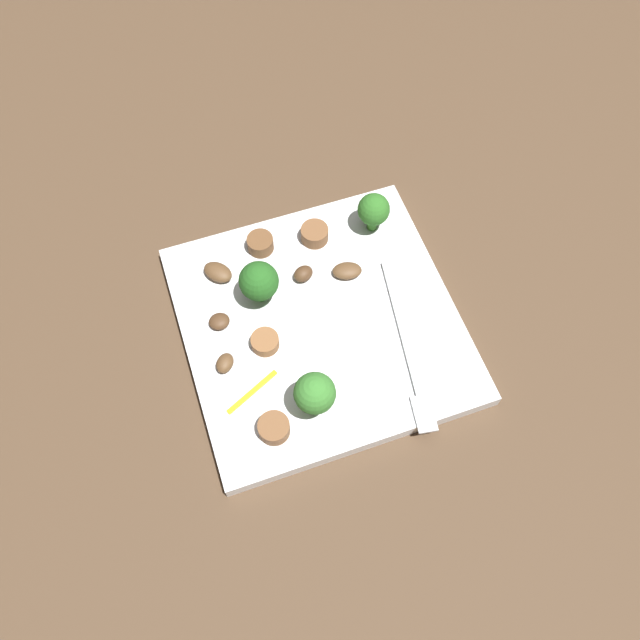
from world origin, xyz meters
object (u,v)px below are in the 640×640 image
object	(u,v)px
sausage_slice_3	(274,428)
pepper_strip_0	(252,392)
mushroom_0	(218,272)
mushroom_3	(347,271)
plate	(320,324)
sausage_slice_0	(315,234)
mushroom_4	(225,363)
broccoli_floret_0	(259,282)
sausage_slice_1	(265,342)
broccoli_floret_2	(374,210)
mushroom_2	(305,273)
fork	(409,355)
broccoli_floret_1	(315,394)
sausage_slice_2	(260,244)
mushroom_1	(219,321)

from	to	relation	value
sausage_slice_3	pepper_strip_0	world-z (taller)	sausage_slice_3
mushroom_0	mushroom_3	distance (m)	0.13
plate	sausage_slice_0	bearing A→B (deg)	164.30
sausage_slice_3	mushroom_4	bearing A→B (deg)	-161.92
broccoli_floret_0	sausage_slice_1	xyz separation A→B (m)	(0.05, -0.01, -0.03)
broccoli_floret_2	mushroom_4	xyz separation A→B (m)	(0.10, -0.19, -0.02)
sausage_slice_3	mushroom_4	xyz separation A→B (m)	(-0.08, -0.02, -0.00)
pepper_strip_0	mushroom_2	bearing A→B (deg)	140.38
broccoli_floret_0	mushroom_0	distance (m)	0.06
fork	broccoli_floret_1	bearing A→B (deg)	-69.98
mushroom_0	pepper_strip_0	bearing A→B (deg)	-1.32
broccoli_floret_0	broccoli_floret_2	xyz separation A→B (m)	(-0.04, 0.13, -0.00)
broccoli_floret_0	sausage_slice_1	size ratio (longest dim) A/B	1.93
mushroom_4	pepper_strip_0	bearing A→B (deg)	25.52
broccoli_floret_1	pepper_strip_0	xyz separation A→B (m)	(-0.03, -0.05, -0.03)
broccoli_floret_2	sausage_slice_1	world-z (taller)	broccoli_floret_2
plate	sausage_slice_3	bearing A→B (deg)	-39.02
sausage_slice_1	pepper_strip_0	bearing A→B (deg)	-30.85
broccoli_floret_1	sausage_slice_3	distance (m)	0.05
fork	broccoli_floret_1	xyz separation A→B (m)	(0.02, -0.10, 0.03)
sausage_slice_1	pepper_strip_0	size ratio (longest dim) A/B	0.46
sausage_slice_1	mushroom_0	world-z (taller)	same
broccoli_floret_2	sausage_slice_2	distance (m)	0.12
mushroom_4	plate	bearing A→B (deg)	99.57
sausage_slice_0	mushroom_1	bearing A→B (deg)	-61.53
mushroom_1	mushroom_2	distance (m)	0.10
broccoli_floret_0	mushroom_2	distance (m)	0.05
plate	broccoli_floret_0	size ratio (longest dim) A/B	5.07
plate	sausage_slice_3	size ratio (longest dim) A/B	9.20
plate	sausage_slice_0	xyz separation A→B (m)	(-0.09, 0.03, 0.02)
sausage_slice_3	sausage_slice_2	bearing A→B (deg)	166.93
fork	broccoli_floret_0	size ratio (longest dim) A/B	3.49
broccoli_floret_2	mushroom_1	world-z (taller)	broccoli_floret_2
fork	pepper_strip_0	world-z (taller)	same
mushroom_3	sausage_slice_1	bearing A→B (deg)	-63.85
sausage_slice_2	mushroom_2	xyz separation A→B (m)	(0.05, 0.03, -0.00)
broccoli_floret_2	mushroom_1	distance (m)	0.19
broccoli_floret_2	sausage_slice_2	xyz separation A→B (m)	(-0.01, -0.12, -0.02)
broccoli_floret_0	mushroom_0	size ratio (longest dim) A/B	1.66
sausage_slice_0	sausage_slice_2	distance (m)	0.06
broccoli_floret_0	broccoli_floret_1	xyz separation A→B (m)	(0.12, 0.01, 0.00)
sausage_slice_3	broccoli_floret_1	bearing A→B (deg)	102.62
mushroom_0	mushroom_2	bearing A→B (deg)	69.89
sausage_slice_0	sausage_slice_3	size ratio (longest dim) A/B	1.00
broccoli_floret_1	mushroom_3	distance (m)	0.15
mushroom_1	mushroom_2	world-z (taller)	mushroom_2
fork	broccoli_floret_0	distance (m)	0.16
fork	broccoli_floret_1	distance (m)	0.11
mushroom_3	mushroom_2	bearing A→B (deg)	-103.72
plate	mushroom_1	bearing A→B (deg)	-106.65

